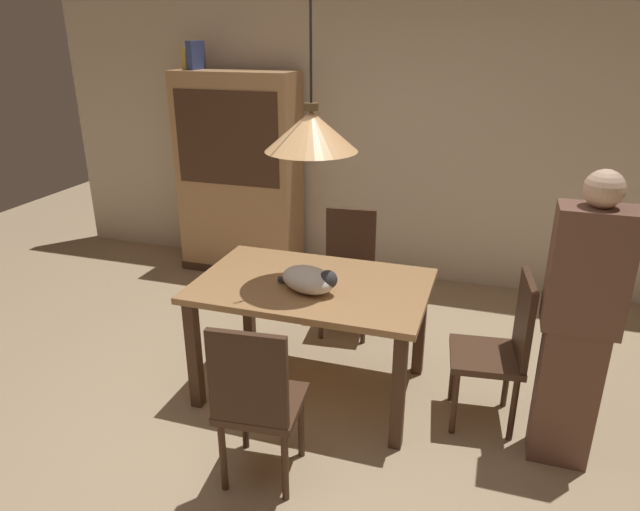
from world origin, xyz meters
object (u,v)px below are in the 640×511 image
(book_blue_wide, at_px, (196,55))
(cat_sleeping, at_px, (310,280))
(pendant_lamp, at_px, (311,131))
(dining_table, at_px, (312,298))
(chair_right_side, at_px, (501,345))
(hutch_bookcase, at_px, (240,179))
(book_yellow_short, at_px, (189,59))
(chair_far_back, at_px, (348,266))
(person_standing, at_px, (578,326))
(chair_near_front, at_px, (256,399))

(book_blue_wide, bearing_deg, cat_sleeping, -47.81)
(pendant_lamp, height_order, book_blue_wide, pendant_lamp)
(dining_table, bearing_deg, chair_right_side, 0.48)
(hutch_bookcase, bearing_deg, book_yellow_short, 179.80)
(pendant_lamp, bearing_deg, chair_right_side, 0.48)
(hutch_bookcase, bearing_deg, chair_far_back, -33.46)
(book_blue_wide, xyz_separation_m, person_standing, (3.12, -1.92, -1.17))
(pendant_lamp, xyz_separation_m, book_yellow_short, (-1.71, 1.72, 0.28))
(chair_far_back, xyz_separation_m, pendant_lamp, (0.01, -0.88, 1.15))
(chair_far_back, distance_m, book_blue_wide, 2.35)
(chair_far_back, bearing_deg, book_yellow_short, 153.62)
(chair_near_front, distance_m, hutch_bookcase, 2.93)
(dining_table, distance_m, cat_sleeping, 0.22)
(book_yellow_short, xyz_separation_m, book_blue_wide, (0.06, 0.00, 0.03))
(chair_far_back, relative_size, chair_near_front, 1.00)
(dining_table, bearing_deg, book_yellow_short, 134.81)
(chair_right_side, bearing_deg, hutch_bookcase, 144.62)
(chair_far_back, distance_m, cat_sleeping, 1.05)
(book_blue_wide, bearing_deg, person_standing, -31.64)
(chair_far_back, height_order, cat_sleeping, chair_far_back)
(dining_table, height_order, hutch_bookcase, hutch_bookcase)
(dining_table, relative_size, cat_sleeping, 3.45)
(dining_table, height_order, book_yellow_short, book_yellow_short)
(chair_near_front, xyz_separation_m, book_yellow_short, (-1.72, 2.60, 1.43))
(book_yellow_short, bearing_deg, cat_sleeping, -46.73)
(cat_sleeping, xyz_separation_m, book_blue_wide, (-1.67, 1.85, 1.14))
(person_standing, bearing_deg, chair_right_side, 148.90)
(chair_far_back, height_order, book_blue_wide, book_blue_wide)
(chair_far_back, xyz_separation_m, person_standing, (1.48, -1.07, 0.29))
(cat_sleeping, height_order, book_yellow_short, book_yellow_short)
(person_standing, bearing_deg, cat_sleeping, 177.15)
(chair_near_front, bearing_deg, hutch_bookcase, 116.42)
(chair_far_back, bearing_deg, chair_right_side, -37.43)
(chair_near_front, height_order, pendant_lamp, pendant_lamp)
(book_blue_wide, height_order, person_standing, book_blue_wide)
(dining_table, distance_m, hutch_bookcase, 2.16)
(chair_right_side, relative_size, person_standing, 0.58)
(cat_sleeping, height_order, hutch_bookcase, hutch_bookcase)
(hutch_bookcase, bearing_deg, cat_sleeping, -54.61)
(book_yellow_short, distance_m, person_standing, 3.89)
(chair_far_back, xyz_separation_m, book_yellow_short, (-1.71, 0.85, 1.43))
(chair_near_front, relative_size, person_standing, 0.58)
(dining_table, relative_size, person_standing, 0.88)
(hutch_bookcase, xyz_separation_m, book_blue_wide, (-0.36, 0.00, 1.08))
(cat_sleeping, bearing_deg, hutch_bookcase, 125.39)
(hutch_bookcase, relative_size, person_standing, 1.16)
(chair_right_side, height_order, book_blue_wide, book_blue_wide)
(chair_far_back, distance_m, book_yellow_short, 2.38)
(chair_far_back, height_order, book_yellow_short, book_yellow_short)
(pendant_lamp, bearing_deg, chair_near_front, -89.52)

